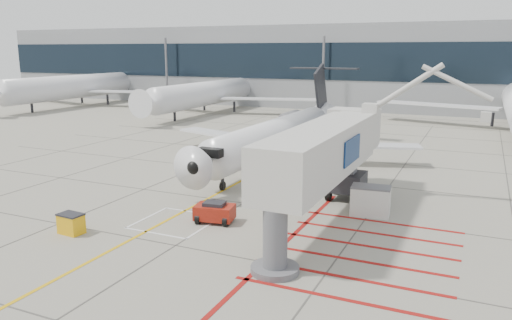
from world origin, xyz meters
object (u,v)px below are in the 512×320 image
at_px(jet_bridge, 321,161).
at_px(spill_bin, 71,223).
at_px(pushback_tug, 215,211).
at_px(regional_jet, 265,121).

xyz_separation_m(jet_bridge, spill_bin, (-12.06, -6.62, -3.26)).
height_order(pushback_tug, spill_bin, pushback_tug).
distance_m(regional_jet, jet_bridge, 14.51).
bearing_deg(spill_bin, pushback_tug, 42.50).
bearing_deg(regional_jet, pushback_tug, -77.98).
bearing_deg(jet_bridge, regional_jet, 126.32).
relative_size(jet_bridge, spill_bin, 14.56).
relative_size(pushback_tug, spill_bin, 1.70).
relative_size(jet_bridge, pushback_tug, 8.58).
distance_m(jet_bridge, spill_bin, 14.13).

